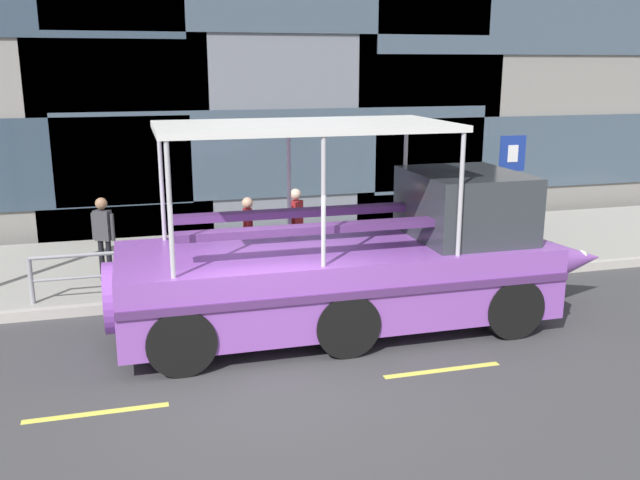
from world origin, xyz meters
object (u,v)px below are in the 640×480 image
Objects in this scene: parking_sign at (510,175)px; pedestrian_mid_left at (296,220)px; pedestrian_near_stern at (103,231)px; pedestrian_mid_right at (248,229)px; pedestrian_near_bow at (457,210)px; duck_tour_boat at (365,263)px.

parking_sign reaches higher than pedestrian_mid_left.
pedestrian_mid_right is at bearing -7.37° from pedestrian_near_stern.
pedestrian_mid_right is (-4.90, -0.67, 0.02)m from pedestrian_near_bow.
pedestrian_mid_right is at bearing -165.69° from pedestrian_mid_left.
parking_sign is 5.04m from duck_tour_boat.
pedestrian_mid_left reaches higher than pedestrian_mid_right.
pedestrian_near_stern reaches higher than pedestrian_near_bow.
pedestrian_mid_right reaches higher than pedestrian_near_bow.
parking_sign reaches higher than pedestrian_mid_right.
parking_sign is 5.77m from pedestrian_mid_right.
pedestrian_mid_left is (-4.67, 0.40, -0.80)m from parking_sign.
duck_tour_boat is 5.24× the size of pedestrian_mid_left.
pedestrian_mid_left reaches higher than pedestrian_near_bow.
parking_sign is 1.71× the size of pedestrian_near_bow.
parking_sign is 4.75m from pedestrian_mid_left.
pedestrian_near_stern is at bearing 176.70° from parking_sign.
duck_tour_boat is at bearing -61.44° from pedestrian_mid_right.
pedestrian_mid_left is at bearing -1.39° from pedestrian_near_stern.
parking_sign is at bearing -44.68° from pedestrian_near_bow.
pedestrian_mid_left is 3.80m from pedestrian_near_stern.
pedestrian_near_bow is at bearing 5.93° from pedestrian_mid_left.
pedestrian_mid_left is at bearing -174.07° from pedestrian_near_bow.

